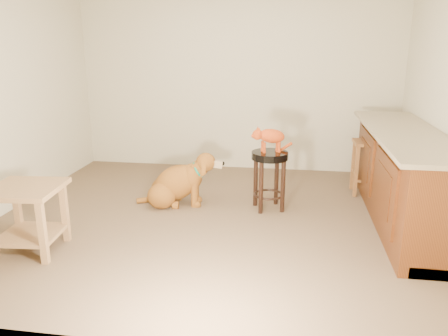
% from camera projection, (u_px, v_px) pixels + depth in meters
% --- Properties ---
extents(floor, '(4.50, 4.00, 0.01)m').
position_uv_depth(floor, '(213.00, 219.00, 4.58)').
color(floor, brown).
rests_on(floor, ground).
extents(room_shell, '(4.54, 4.04, 2.62)m').
position_uv_depth(room_shell, '(211.00, 55.00, 4.11)').
color(room_shell, beige).
rests_on(room_shell, ground).
extents(cabinet_run, '(0.70, 2.56, 0.94)m').
position_uv_depth(cabinet_run, '(405.00, 179.00, 4.46)').
color(cabinet_run, '#4C240D').
rests_on(cabinet_run, ground).
extents(padded_stool, '(0.42, 0.42, 0.65)m').
position_uv_depth(padded_stool, '(269.00, 169.00, 4.75)').
color(padded_stool, black).
rests_on(padded_stool, ground).
extents(wood_stool, '(0.36, 0.36, 0.65)m').
position_uv_depth(wood_stool, '(367.00, 167.00, 5.28)').
color(wood_stool, brown).
rests_on(wood_stool, ground).
extents(side_table, '(0.63, 0.63, 0.60)m').
position_uv_depth(side_table, '(28.00, 209.00, 3.79)').
color(side_table, olive).
rests_on(side_table, ground).
extents(golden_retriever, '(1.02, 0.54, 0.65)m').
position_uv_depth(golden_retriever, '(177.00, 184.00, 4.95)').
color(golden_retriever, brown).
rests_on(golden_retriever, ground).
extents(tabby_kitten, '(0.44, 0.29, 0.31)m').
position_uv_depth(tabby_kitten, '(269.00, 137.00, 4.65)').
color(tabby_kitten, '#A43710').
rests_on(tabby_kitten, padded_stool).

